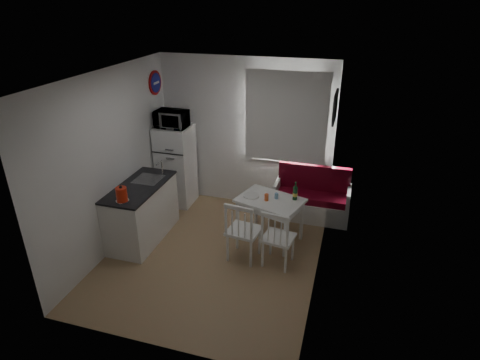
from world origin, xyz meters
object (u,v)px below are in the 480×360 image
(bench, at_px, (311,202))
(wine_bottle, at_px, (295,191))
(chair_right, at_px, (278,234))
(fridge, at_px, (176,165))
(chair_left, at_px, (242,226))
(kitchen_counter, at_px, (142,212))
(kettle, at_px, (122,194))
(microwave, at_px, (171,119))
(dining_table, at_px, (270,204))

(bench, xyz_separation_m, wine_bottle, (-0.18, -0.76, 0.54))
(wine_bottle, bearing_deg, bench, 76.61)
(chair_right, bearing_deg, fridge, 154.54)
(chair_left, xyz_separation_m, wine_bottle, (0.60, 0.77, 0.26))
(chair_left, bearing_deg, kitchen_counter, -179.14)
(chair_left, height_order, kettle, kettle)
(chair_left, relative_size, microwave, 0.96)
(bench, bearing_deg, microwave, -176.22)
(kitchen_counter, height_order, fridge, fridge)
(fridge, distance_m, kettle, 1.81)
(dining_table, bearing_deg, kettle, -133.74)
(kitchen_counter, relative_size, wine_bottle, 4.61)
(bench, relative_size, kettle, 5.21)
(kitchen_counter, xyz_separation_m, wine_bottle, (2.25, 0.59, 0.39))
(dining_table, xyz_separation_m, chair_left, (-0.25, -0.67, -0.04))
(chair_right, bearing_deg, wine_bottle, 90.67)
(kitchen_counter, distance_m, dining_table, 1.97)
(chair_left, height_order, fridge, fridge)
(microwave, distance_m, kettle, 1.82)
(chair_right, bearing_deg, kitchen_counter, -176.36)
(dining_table, height_order, chair_left, chair_left)
(dining_table, xyz_separation_m, chair_right, (0.25, -0.66, -0.08))
(bench, height_order, fridge, fridge)
(fridge, bearing_deg, kettle, -89.03)
(chair_left, distance_m, kettle, 1.70)
(bench, relative_size, chair_left, 2.51)
(bench, height_order, chair_right, bench)
(chair_left, relative_size, fridge, 0.35)
(chair_right, xyz_separation_m, microwave, (-2.13, 1.36, 1.04))
(chair_right, distance_m, wine_bottle, 0.82)
(kitchen_counter, bearing_deg, wine_bottle, 14.76)
(kitchen_counter, relative_size, chair_right, 2.78)
(dining_table, xyz_separation_m, fridge, (-1.88, 0.75, 0.10))
(chair_right, xyz_separation_m, fridge, (-2.13, 1.41, 0.17))
(chair_left, xyz_separation_m, chair_right, (0.50, 0.01, -0.03))
(dining_table, bearing_deg, chair_right, -52.11)
(chair_right, bearing_deg, microwave, 155.48)
(kitchen_counter, distance_m, microwave, 1.64)
(kitchen_counter, bearing_deg, chair_right, -4.51)
(dining_table, xyz_separation_m, kettle, (-1.85, -1.03, 0.40))
(microwave, bearing_deg, kitchen_counter, -90.94)
(bench, height_order, dining_table, bench)
(fridge, height_order, microwave, microwave)
(bench, bearing_deg, chair_left, -117.08)
(kitchen_counter, height_order, wine_bottle, kitchen_counter)
(chair_left, bearing_deg, wine_bottle, 58.86)
(bench, distance_m, kettle, 3.12)
(fridge, xyz_separation_m, wine_bottle, (2.23, -0.65, 0.12))
(dining_table, distance_m, kettle, 2.15)
(fridge, bearing_deg, microwave, -90.00)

